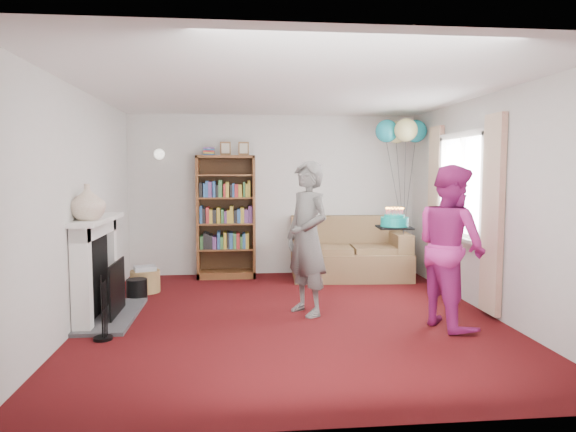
{
  "coord_description": "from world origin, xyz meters",
  "views": [
    {
      "loc": [
        -0.61,
        -5.57,
        1.63
      ],
      "look_at": [
        0.02,
        0.6,
        1.08
      ],
      "focal_mm": 32.0,
      "sensor_mm": 36.0,
      "label": 1
    }
  ],
  "objects": [
    {
      "name": "wall_back",
      "position": [
        0.0,
        2.51,
        1.25
      ],
      "size": [
        4.5,
        0.02,
        2.5
      ],
      "primitive_type": "cube",
      "color": "silver",
      "rests_on": "ground"
    },
    {
      "name": "wall_right",
      "position": [
        2.26,
        0.0,
        1.25
      ],
      "size": [
        0.02,
        5.0,
        2.5
      ],
      "primitive_type": "cube",
      "color": "silver",
      "rests_on": "ground"
    },
    {
      "name": "window_bay",
      "position": [
        2.21,
        0.6,
        1.2
      ],
      "size": [
        0.14,
        2.02,
        2.2
      ],
      "color": "white",
      "rests_on": "ground"
    },
    {
      "name": "ceiling",
      "position": [
        0.0,
        0.0,
        2.5
      ],
      "size": [
        4.5,
        5.0,
        0.01
      ],
      "primitive_type": "cube",
      "color": "white",
      "rests_on": "wall_back"
    },
    {
      "name": "fireplace",
      "position": [
        -2.09,
        0.19,
        0.51
      ],
      "size": [
        0.55,
        1.8,
        1.12
      ],
      "color": "#3F3F42",
      "rests_on": "ground"
    },
    {
      "name": "ground",
      "position": [
        0.0,
        0.0,
        0.0
      ],
      "size": [
        5.0,
        5.0,
        0.0
      ],
      "primitive_type": "plane",
      "color": "#34070B",
      "rests_on": "ground"
    },
    {
      "name": "balloons",
      "position": [
        1.86,
        1.94,
        2.22
      ],
      "size": [
        0.78,
        0.78,
        1.72
      ],
      "color": "#3F3F3F",
      "rests_on": "ground"
    },
    {
      "name": "wall_left",
      "position": [
        -2.26,
        0.0,
        1.25
      ],
      "size": [
        0.02,
        5.0,
        2.5
      ],
      "primitive_type": "cube",
      "color": "silver",
      "rests_on": "ground"
    },
    {
      "name": "person_striped",
      "position": [
        0.19,
        0.12,
        0.87
      ],
      "size": [
        0.67,
        0.76,
        1.74
      ],
      "primitive_type": "imported",
      "rotation": [
        0.0,
        0.0,
        -1.06
      ],
      "color": "black",
      "rests_on": "ground"
    },
    {
      "name": "wall_sconce",
      "position": [
        -1.75,
        2.36,
        1.88
      ],
      "size": [
        0.16,
        0.23,
        0.16
      ],
      "color": "gold",
      "rests_on": "ground"
    },
    {
      "name": "birthday_cake",
      "position": [
        1.08,
        -0.25,
        1.08
      ],
      "size": [
        0.35,
        0.35,
        0.22
      ],
      "rotation": [
        0.0,
        0.0,
        -0.09
      ],
      "color": "black",
      "rests_on": "ground"
    },
    {
      "name": "bookcase",
      "position": [
        -0.76,
        2.3,
        0.91
      ],
      "size": [
        0.88,
        0.42,
        2.07
      ],
      "color": "#472B14",
      "rests_on": "ground"
    },
    {
      "name": "person_magenta",
      "position": [
        1.61,
        -0.48,
        0.85
      ],
      "size": [
        0.82,
        0.95,
        1.69
      ],
      "primitive_type": "imported",
      "rotation": [
        0.0,
        0.0,
        1.81
      ],
      "color": "#A92174",
      "rests_on": "ground"
    },
    {
      "name": "wicker_basket",
      "position": [
        -1.83,
        1.39,
        0.16
      ],
      "size": [
        0.39,
        0.39,
        0.35
      ],
      "rotation": [
        0.0,
        0.0,
        0.33
      ],
      "color": "#A2804B",
      "rests_on": "ground"
    },
    {
      "name": "mantel_vase",
      "position": [
        -2.12,
        -0.15,
        1.31
      ],
      "size": [
        0.36,
        0.36,
        0.37
      ],
      "primitive_type": "imported",
      "rotation": [
        0.0,
        0.0,
        -0.01
      ],
      "color": "beige",
      "rests_on": "fireplace"
    },
    {
      "name": "sofa",
      "position": [
        1.12,
        2.07,
        0.34
      ],
      "size": [
        1.75,
        0.92,
        0.92
      ],
      "rotation": [
        0.0,
        0.0,
        -0.07
      ],
      "color": "brown",
      "rests_on": "ground"
    }
  ]
}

